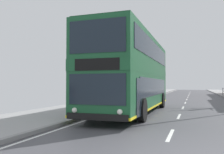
{
  "coord_description": "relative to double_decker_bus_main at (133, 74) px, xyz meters",
  "views": [
    {
      "loc": [
        0.74,
        -5.42,
        1.64
      ],
      "look_at": [
        -3.2,
        6.11,
        2.02
      ],
      "focal_mm": 38.43,
      "sensor_mm": 36.0,
      "label": 1
    }
  ],
  "objects": [
    {
      "name": "double_decker_bus_main",
      "position": [
        0.0,
        0.0,
        0.0
      ],
      "size": [
        2.76,
        11.14,
        4.33
      ],
      "color": "#19512D",
      "rests_on": "ground"
    },
    {
      "name": "ground",
      "position": [
        1.92,
        -8.22,
        -2.24
      ],
      "size": [
        15.8,
        140.0,
        0.2
      ],
      "color": "#46464B"
    }
  ]
}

